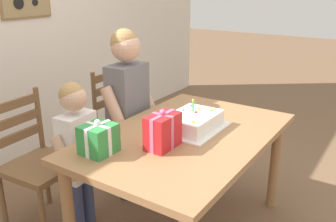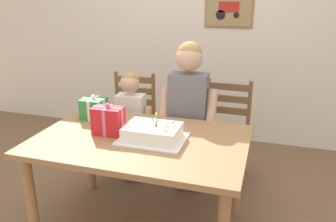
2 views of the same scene
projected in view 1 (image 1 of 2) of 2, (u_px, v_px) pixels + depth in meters
The scene contains 8 objects.
dining_table at pixel (185, 147), 2.28m from camera, with size 1.43×0.93×0.72m.
birthday_cake at pixel (194, 122), 2.30m from camera, with size 0.44×0.34×0.19m.
gift_box_red_large at pixel (99, 139), 1.98m from camera, with size 0.18×0.17×0.20m.
gift_box_beside_cake at pixel (163, 131), 2.04m from camera, with size 0.21×0.13×0.23m.
chair_left at pixel (36, 163), 2.44m from camera, with size 0.45×0.45×0.92m.
chair_right at pixel (124, 122), 3.15m from camera, with size 0.43×0.43×0.92m.
child_older at pixel (128, 99), 2.69m from camera, with size 0.48×0.27×1.30m.
child_younger at pixel (78, 144), 2.34m from camera, with size 0.38×0.22×1.03m.
Camera 1 is at (-1.79, -1.06, 1.60)m, focal length 39.23 mm.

